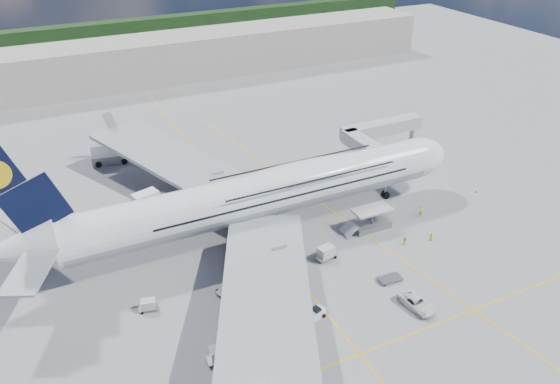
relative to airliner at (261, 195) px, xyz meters
name	(u,v)px	position (x,y,z in m)	size (l,w,h in m)	color
ground	(287,264)	(-0.26, -10.00, -6.87)	(300.00, 300.00, 0.00)	gray
taxi_line_main	(287,264)	(-0.26, -10.00, -6.86)	(0.25, 220.00, 0.01)	#EBB60C
taxi_line_cross	(360,354)	(-0.26, -30.00, -6.86)	(120.00, 0.25, 0.01)	#EBB60C
taxi_line_diag	(333,212)	(13.74, 0.00, -6.86)	(0.25, 100.00, 0.01)	#EBB60C
airliner	(261,195)	(0.00, 0.00, 0.00)	(77.26, 79.15, 23.71)	white
jet_bridge	(376,137)	(29.55, 10.94, -0.02)	(18.80, 12.10, 8.50)	#B7B7BC
cargo_loader	(370,222)	(16.56, -7.11, -5.62)	(8.53, 3.20, 3.67)	silver
terminal	(137,62)	(-0.26, 85.00, -0.87)	(180.00, 16.00, 12.00)	#B2AD9E
tree_line	(216,22)	(39.74, 130.00, -2.87)	(160.00, 6.00, 8.00)	#193814
dolly_row_a	(219,353)	(-16.05, -23.36, -5.78)	(3.21, 1.73, 2.03)	gray
dolly_row_b	(236,269)	(-8.01, -8.89, -5.94)	(2.96, 1.93, 1.74)	gray
dolly_row_c	(228,290)	(-10.64, -12.07, -6.49)	(3.70, 2.78, 0.48)	gray
dolly_back	(148,305)	(-21.53, -10.83, -6.00)	(2.81, 1.94, 1.62)	gray
dolly_nose_far	(390,278)	(11.47, -19.92, -6.48)	(3.56, 2.06, 0.51)	gray
dolly_nose_near	(326,252)	(5.73, -11.27, -5.74)	(3.61, 2.44, 2.09)	gray
baggage_tug	(316,313)	(-1.91, -21.99, -6.18)	(2.75, 1.90, 1.57)	white
catering_truck_inner	(149,202)	(-14.92, 14.52, -5.16)	(6.47, 3.73, 3.63)	gray
catering_truck_outer	(110,154)	(-17.47, 36.18, -4.74)	(8.02, 4.03, 4.58)	gray
service_van	(416,303)	(11.20, -26.21, -6.09)	(2.57, 5.57, 1.55)	white
crew_nose	(421,211)	(26.61, -7.80, -5.88)	(0.72, 0.47, 1.97)	#D2E418
crew_loader	(405,241)	(18.77, -13.69, -6.05)	(0.80, 0.62, 1.64)	#BCF019
crew_wing	(271,292)	(-5.68, -15.81, -5.90)	(1.14, 0.47, 1.94)	#A9FF1A
crew_van	(431,236)	(23.43, -14.49, -6.10)	(0.75, 0.49, 1.53)	#CAFF1A
crew_tug	(292,336)	(-6.79, -24.39, -6.06)	(1.05, 0.60, 1.62)	#C2E418
cone_nose	(476,191)	(41.12, -5.83, -6.58)	(0.46, 0.46, 0.59)	orange
cone_wing_left_inner	(188,211)	(-9.12, 10.86, -6.60)	(0.43, 0.43, 0.55)	orange
cone_wing_left_outer	(144,197)	(-14.95, 19.18, -6.62)	(0.40, 0.40, 0.51)	orange
cone_wing_right_inner	(219,328)	(-14.37, -18.49, -6.57)	(0.48, 0.48, 0.61)	orange
cone_wing_right_outer	(283,345)	(-8.17, -24.86, -6.58)	(0.48, 0.48, 0.60)	orange
cone_tail	(69,255)	(-29.67, 6.43, -6.61)	(0.42, 0.42, 0.54)	orange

